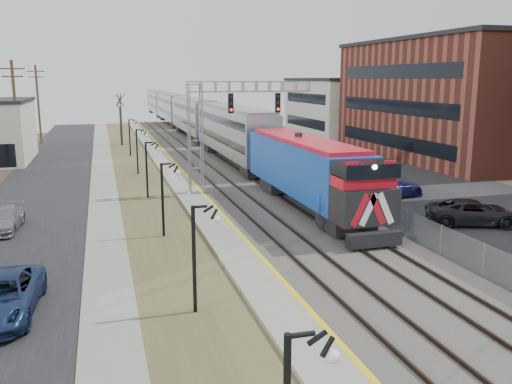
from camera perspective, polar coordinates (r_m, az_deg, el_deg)
name	(u,v)px	position (r m, az deg, el deg)	size (l,w,h in m)	color
street_west	(45,185)	(46.15, -21.37, 0.68)	(7.00, 120.00, 0.04)	black
sidewalk	(103,182)	(45.91, -15.79, 1.02)	(2.00, 120.00, 0.08)	gray
grass_median	(141,180)	(46.01, -12.05, 1.22)	(4.00, 120.00, 0.06)	#464D29
platform	(177,177)	(46.28, -8.35, 1.53)	(2.00, 120.00, 0.24)	gray
ballast_bed	(234,175)	(47.18, -2.32, 1.82)	(8.00, 120.00, 0.20)	#595651
parking_lot	(359,169)	(51.31, 10.83, 2.34)	(16.00, 120.00, 0.04)	black
platform_edge	(187,175)	(46.37, -7.28, 1.74)	(0.24, 120.00, 0.01)	gold
track_near	(211,174)	(46.73, -4.71, 1.91)	(1.58, 120.00, 0.15)	#2D2119
track_far	(251,172)	(47.52, -0.56, 2.12)	(1.58, 120.00, 0.15)	#2D2119
train	(190,116)	(79.65, -7.00, 7.91)	(3.00, 108.65, 5.33)	#1548AF
signal_gantry	(219,118)	(39.10, -3.94, 7.83)	(9.00, 1.07, 8.15)	gray
lampposts	(162,199)	(29.28, -9.87, -0.78)	(0.14, 62.14, 4.00)	black
fence	(280,165)	(48.21, 2.53, 2.88)	(0.04, 120.00, 1.60)	gray
bare_trees	(32,146)	(49.73, -22.54, 4.47)	(12.30, 42.30, 5.95)	#382D23
car_lot_c	(473,213)	(33.61, 21.90, -2.08)	(2.40, 5.20, 1.44)	black
car_lot_d	(391,188)	(39.56, 14.04, 0.41)	(1.99, 4.89, 1.42)	navy
car_lot_e	(315,163)	(49.84, 6.22, 3.10)	(1.85, 4.60, 1.57)	slate
car_street_a	(0,298)	(21.45, -25.36, -10.03)	(2.46, 5.34, 1.48)	navy
car_street_b	(3,220)	(33.14, -25.11, -2.68)	(1.79, 4.41, 1.28)	slate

